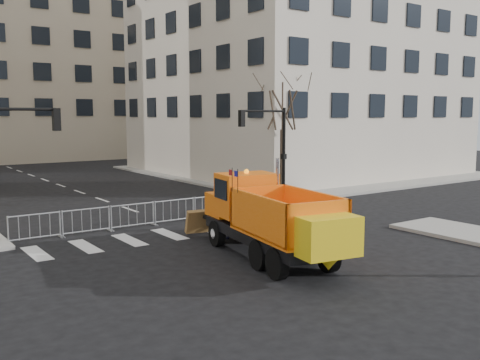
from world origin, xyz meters
TOP-DOWN VIEW (x-y plane):
  - ground at (0.00, 0.00)m, footprint 120.00×120.00m
  - sidewalk_back at (0.00, 8.50)m, footprint 64.00×5.00m
  - traffic_light_right at (8.50, 9.50)m, footprint 0.18×0.18m
  - crowd_barriers at (-0.75, 7.60)m, footprint 12.60×0.60m
  - street_tree at (9.20, 10.50)m, footprint 3.00×3.00m
  - plow_truck at (-0.08, -0.03)m, footprint 3.87×9.03m
  - cop_a at (0.55, 3.47)m, footprint 0.85×0.79m
  - cop_b at (1.15, 3.15)m, footprint 1.14×1.04m
  - cop_c at (1.57, 4.42)m, footprint 0.77×1.18m
  - newspaper_box at (5.14, 7.86)m, footprint 0.52×0.48m

SIDE VIEW (x-z plane):
  - ground at x=0.00m, z-range 0.00..0.00m
  - sidewalk_back at x=0.00m, z-range 0.00..0.15m
  - crowd_barriers at x=-0.75m, z-range 0.00..1.10m
  - newspaper_box at x=5.14m, z-range 0.15..1.25m
  - cop_c at x=1.57m, z-range 0.00..1.86m
  - cop_b at x=1.15m, z-range 0.00..1.90m
  - cop_a at x=0.55m, z-range 0.00..1.96m
  - plow_truck at x=-0.08m, z-range -0.19..3.21m
  - traffic_light_right at x=8.50m, z-range 0.00..5.40m
  - street_tree at x=9.20m, z-range 0.00..7.50m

